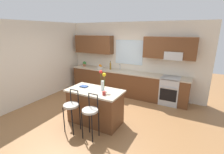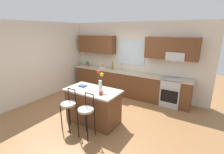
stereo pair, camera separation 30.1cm
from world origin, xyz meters
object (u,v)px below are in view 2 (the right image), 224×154
Objects in this scene: mug_ceramic at (101,93)px; cookbook at (83,86)px; oven_range at (171,92)px; fruit_bowl_oranges at (102,67)px; potted_plant_small at (88,63)px; bar_stool_near at (69,106)px; bar_stool_middle at (86,112)px; bottle_olive_oil at (113,66)px; flower_vase at (100,81)px; kitchen_island at (93,106)px.

mug_ceramic is 0.45× the size of cookbook.
oven_range is 2.81m from fruit_bowl_oranges.
potted_plant_small is (-0.78, -0.01, 0.07)m from fruit_bowl_oranges.
bar_stool_near is 4.34× the size of fruit_bowl_oranges.
fruit_bowl_oranges is (-1.49, 2.79, 0.34)m from bar_stool_middle.
fruit_bowl_oranges reaches higher than bar_stool_near.
bar_stool_near is at bearing -147.10° from mug_ceramic.
potted_plant_small is at bearing 179.63° from oven_range.
mug_ceramic reaches higher than cookbook.
bottle_olive_oil is at bearing 109.94° from bar_stool_middle.
flower_vase is 0.37m from mug_ceramic.
flower_vase is 0.65m from cookbook.
bottle_olive_oil reaches higher than cookbook.
flower_vase is at bearing -43.98° from potted_plant_small.
potted_plant_small is at bearing 132.31° from kitchen_island.
kitchen_island is 2.39m from bottle_olive_oil.
bottle_olive_oil is at bearing 113.92° from flower_vase.
flower_vase is at bearing 0.39° from cookbook.
bar_stool_near is 2.86m from bottle_olive_oil.
potted_plant_small is (-1.26, -0.00, -0.01)m from bottle_olive_oil.
bar_stool_near and bar_stool_middle have the same top height.
fruit_bowl_oranges is at bearing 124.07° from mug_ceramic.
bar_stool_near is (-1.82, -2.76, 0.18)m from oven_range.
bar_stool_near is 0.99m from flower_vase.
bar_stool_near is 1.95× the size of flower_vase.
kitchen_island is at bearing 155.87° from mug_ceramic.
flower_vase is at bearing -122.52° from oven_range.
mug_ceramic is at bearing -64.65° from bottle_olive_oil.
kitchen_island is at bearing -161.52° from flower_vase.
cookbook is 0.60× the size of bottle_olive_oil.
bottle_olive_oil reaches higher than oven_range.
flower_vase is (0.48, 0.67, 0.55)m from bar_stool_near.
bar_stool_near is 0.74m from cookbook.
bar_stool_middle is (0.55, 0.00, 0.00)m from bar_stool_near.
mug_ceramic is (0.18, -0.24, -0.22)m from flower_vase.
kitchen_island is 16.06× the size of mug_ceramic.
bottle_olive_oil is 1.57× the size of potted_plant_small.
oven_range is at bearing 63.62° from mug_ceramic.
mug_ceramic is at bearing -24.13° from kitchen_island.
potted_plant_small reaches higher than mug_ceramic.
oven_range is at bearing -0.62° from bottle_olive_oil.
mug_ceramic is 0.42× the size of potted_plant_small.
fruit_bowl_oranges is (-1.42, 2.13, -0.21)m from flower_vase.
flower_vase is (-1.34, -2.10, 0.73)m from oven_range.
flower_vase is 5.94× the size of mug_ceramic.
bar_stool_middle reaches higher than cookbook.
mug_ceramic reaches higher than oven_range.
flower_vase is at bearing 126.57° from mug_ceramic.
oven_range and kitchen_island have the same top height.
bar_stool_near is at bearing -125.79° from flower_vase.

